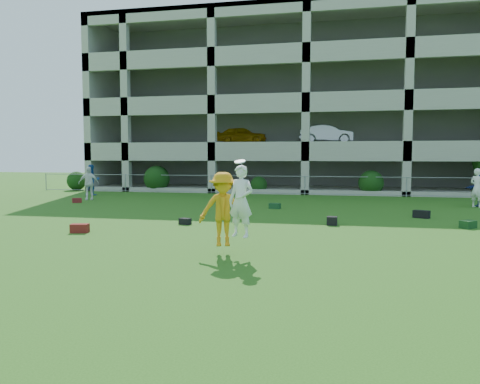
% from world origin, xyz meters
% --- Properties ---
extents(ground, '(100.00, 100.00, 0.00)m').
position_xyz_m(ground, '(0.00, 0.00, 0.00)').
color(ground, '#235114').
rests_on(ground, ground).
extents(bystander_a, '(1.13, 1.16, 1.89)m').
position_xyz_m(bystander_a, '(-12.67, 15.86, 0.94)').
color(bystander_a, '#204994').
rests_on(bystander_a, ground).
extents(bystander_b, '(1.16, 0.86, 1.84)m').
position_xyz_m(bystander_b, '(-11.43, 13.29, 0.92)').
color(bystander_b, white).
rests_on(bystander_b, ground).
extents(bystander_e, '(0.78, 0.79, 1.85)m').
position_xyz_m(bystander_e, '(8.43, 13.63, 0.92)').
color(bystander_e, white).
rests_on(bystander_e, ground).
extents(bag_red_a, '(0.60, 0.42, 0.28)m').
position_xyz_m(bag_red_a, '(-5.97, 3.22, 0.14)').
color(bag_red_a, '#5D1015').
rests_on(bag_red_a, ground).
extents(bag_black_b, '(0.46, 0.37, 0.22)m').
position_xyz_m(bag_black_b, '(-3.27, 5.61, 0.11)').
color(bag_black_b, black).
rests_on(bag_black_b, ground).
extents(bag_green_c, '(0.61, 0.59, 0.26)m').
position_xyz_m(bag_green_c, '(6.35, 6.78, 0.13)').
color(bag_green_c, '#143816').
rests_on(bag_green_c, ground).
extents(crate_d, '(0.37, 0.37, 0.30)m').
position_xyz_m(crate_d, '(1.85, 6.54, 0.15)').
color(crate_d, black).
rests_on(crate_d, ground).
extents(bag_black_e, '(0.67, 0.55, 0.30)m').
position_xyz_m(bag_black_e, '(5.25, 9.16, 0.15)').
color(bag_black_e, black).
rests_on(bag_black_e, ground).
extents(bag_red_f, '(0.53, 0.50, 0.24)m').
position_xyz_m(bag_red_f, '(-11.22, 11.72, 0.12)').
color(bag_red_f, '#5C0F1F').
rests_on(bag_red_f, ground).
extents(bag_green_g, '(0.55, 0.40, 0.25)m').
position_xyz_m(bag_green_g, '(-0.80, 11.15, 0.12)').
color(bag_green_g, '#13361D').
rests_on(bag_green_g, ground).
extents(frisbee_contest, '(1.54, 1.08, 2.15)m').
position_xyz_m(frisbee_contest, '(-0.60, 0.96, 1.18)').
color(frisbee_contest, orange).
rests_on(frisbee_contest, ground).
extents(parking_garage, '(30.00, 14.00, 12.00)m').
position_xyz_m(parking_garage, '(-0.01, 27.70, 6.01)').
color(parking_garage, '#9E998C').
rests_on(parking_garage, ground).
extents(fence, '(36.06, 0.06, 1.20)m').
position_xyz_m(fence, '(0.00, 19.00, 0.61)').
color(fence, gray).
rests_on(fence, ground).
extents(shrub_row, '(34.38, 2.52, 3.50)m').
position_xyz_m(shrub_row, '(4.59, 19.70, 1.51)').
color(shrub_row, '#163D11').
rests_on(shrub_row, ground).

